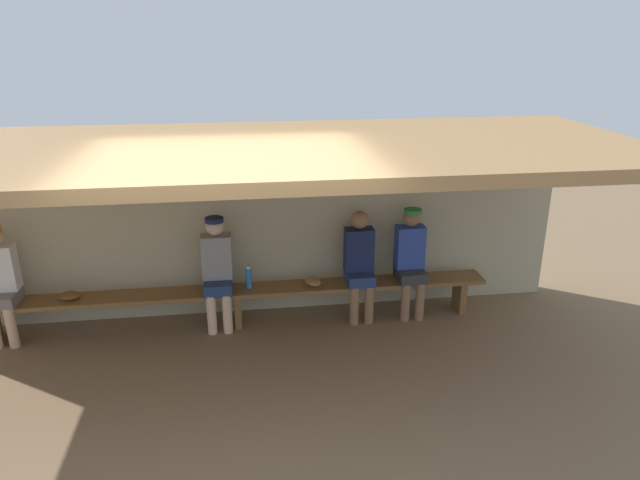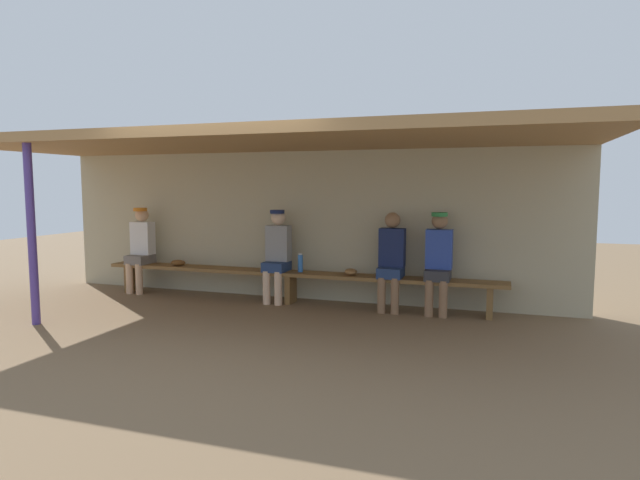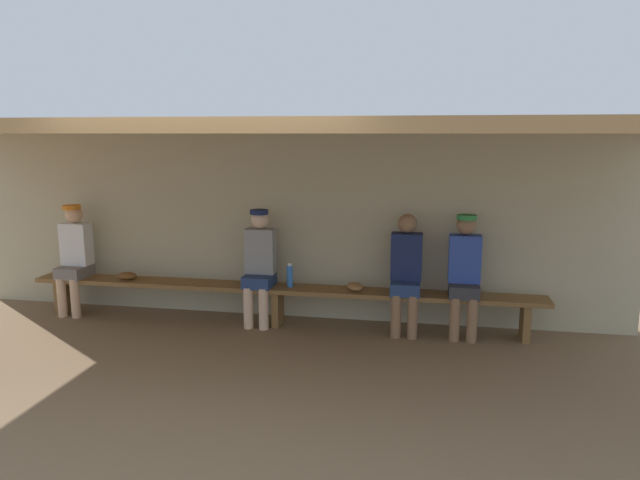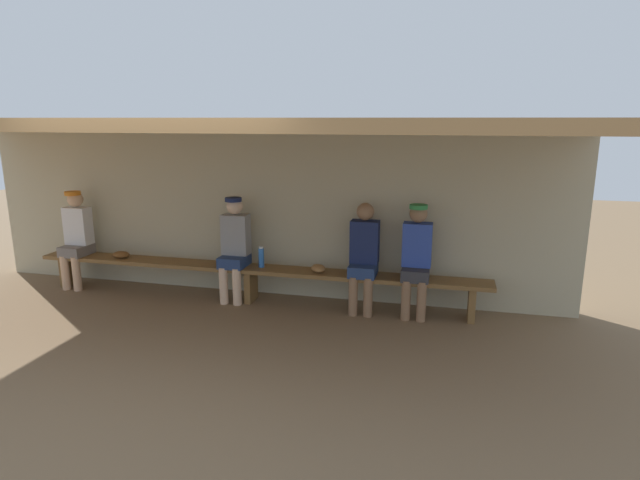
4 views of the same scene
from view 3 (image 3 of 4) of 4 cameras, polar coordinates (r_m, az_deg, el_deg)
The scene contains 11 objects.
ground_plane at distance 5.50m, azimuth -8.31°, elevation -13.29°, with size 24.00×24.00×0.00m, color brown.
back_wall at distance 7.05m, azimuth -3.33°, elevation 1.41°, with size 8.00×0.20×2.20m, color #B7AD8C.
dugout_roof at distance 5.71m, azimuth -6.63°, elevation 10.94°, with size 8.00×2.80×0.12m, color #9E7547.
bench at distance 6.77m, azimuth -4.18°, elevation -5.15°, with size 6.00×0.36×0.46m.
player_with_sunglasses at distance 6.49m, azimuth 13.96°, elevation -2.85°, with size 0.34×0.42×1.34m.
player_near_post at distance 7.74m, azimuth -22.92°, elevation -1.26°, with size 0.34×0.42×1.34m.
player_middle at distance 6.74m, azimuth -5.94°, elevation -2.10°, with size 0.34×0.42×1.34m.
player_rightmost at distance 6.48m, azimuth 8.42°, elevation -2.82°, with size 0.34×0.42×1.34m.
water_bottle_green at distance 6.70m, azimuth -2.97°, elevation -3.51°, with size 0.07×0.07×0.27m.
baseball_glove_tan at distance 7.42m, azimuth -18.36°, elevation -3.35°, with size 0.24×0.17×0.09m, color brown.
baseball_glove_worn at distance 6.57m, azimuth 3.45°, elevation -4.58°, with size 0.24×0.17×0.09m, color olive.
Camera 3 is at (1.67, -4.76, 2.20)m, focal length 32.68 mm.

